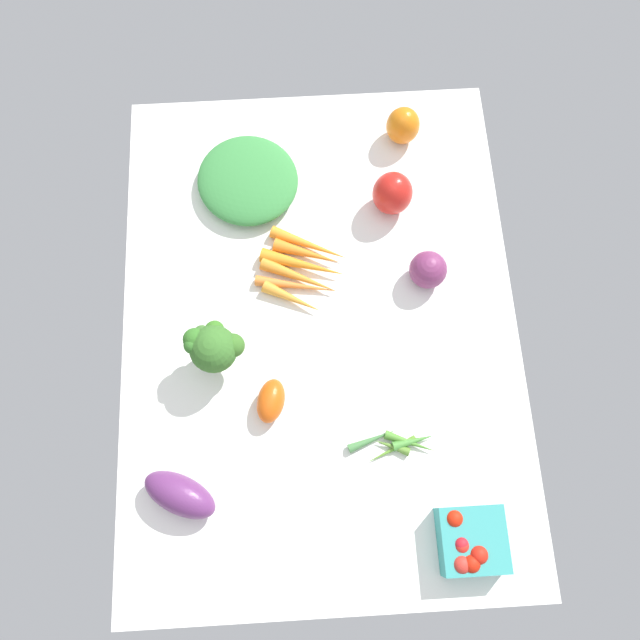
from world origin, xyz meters
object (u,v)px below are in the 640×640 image
roma_tomato (271,401)px  bell_pepper_red (392,193)px  berry_basket (471,542)px  leafy_greens_clump (248,180)px  bell_pepper_orange (403,126)px  okra_pile (397,443)px  carrot_bunch (302,268)px  eggplant (180,495)px  red_onion_center (428,270)px  broccoli_head (213,347)px

roma_tomato → bell_pepper_red: 47.32cm
roma_tomato → berry_basket: berry_basket is taller
leafy_greens_clump → berry_basket: berry_basket is taller
roma_tomato → bell_pepper_orange: 62.92cm
okra_pile → bell_pepper_red: bell_pepper_red is taller
carrot_bunch → bell_pepper_red: bearing=-54.1°
eggplant → roma_tomato: bearing=-108.2°
red_onion_center → carrot_bunch: bearing=83.8°
roma_tomato → bell_pepper_orange: (55.60, -29.40, 1.66)cm
berry_basket → bell_pepper_red: bearing=6.4°
red_onion_center → broccoli_head: broccoli_head is taller
broccoli_head → bell_pepper_red: broccoli_head is taller
roma_tomato → leafy_greens_clump: (45.73, 3.18, -0.11)cm
red_onion_center → bell_pepper_orange: (32.13, 1.76, 0.49)cm
bell_pepper_orange → okra_pile: bearing=173.8°
eggplant → bell_pepper_red: bearing=-99.2°
broccoli_head → bell_pepper_orange: broccoli_head is taller
bell_pepper_orange → leafy_greens_clump: 34.09cm
bell_pepper_red → carrot_bunch: bearing=125.9°
bell_pepper_orange → bell_pepper_red: bell_pepper_red is taller
okra_pile → carrot_bunch: bearing=24.0°
eggplant → okra_pile: eggplant is taller
roma_tomato → carrot_bunch: bearing=-0.9°
carrot_bunch → roma_tomato: roma_tomato is taller
eggplant → red_onion_center: 61.38cm
okra_pile → bell_pepper_orange: bell_pepper_orange is taller
red_onion_center → leafy_greens_clump: 40.95cm
okra_pile → berry_basket: 20.47cm
leafy_greens_clump → bell_pepper_red: 29.57cm
berry_basket → bell_pepper_orange: bearing=2.5°
bell_pepper_red → berry_basket: bell_pepper_red is taller
bell_pepper_orange → bell_pepper_red: size_ratio=0.87×
eggplant → broccoli_head: (24.86, -6.64, 4.59)cm
eggplant → berry_basket: (-10.55, -49.23, -0.09)cm
broccoli_head → roma_tomato: size_ratio=1.51×
roma_tomato → leafy_greens_clump: size_ratio=0.39×
leafy_greens_clump → berry_basket: size_ratio=1.90×
okra_pile → eggplant: bearing=100.0°
okra_pile → broccoli_head: bearing=60.6°
broccoli_head → bell_pepper_orange: size_ratio=1.49×
leafy_greens_clump → carrot_bunch: bearing=-152.7°
red_onion_center → leafy_greens_clump: bearing=57.0°
leafy_greens_clump → berry_basket: (-71.83, -36.19, 0.77)cm
okra_pile → red_onion_center: bearing=-15.2°
eggplant → bell_pepper_red: size_ratio=1.41×
broccoli_head → berry_basket: size_ratio=1.12×
bell_pepper_red → berry_basket: bearing=-173.6°
leafy_greens_clump → bell_pepper_orange: bearing=-73.2°
roma_tomato → berry_basket: (-26.10, -33.02, 0.66)cm
eggplant → bell_pepper_orange: bell_pepper_orange is taller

